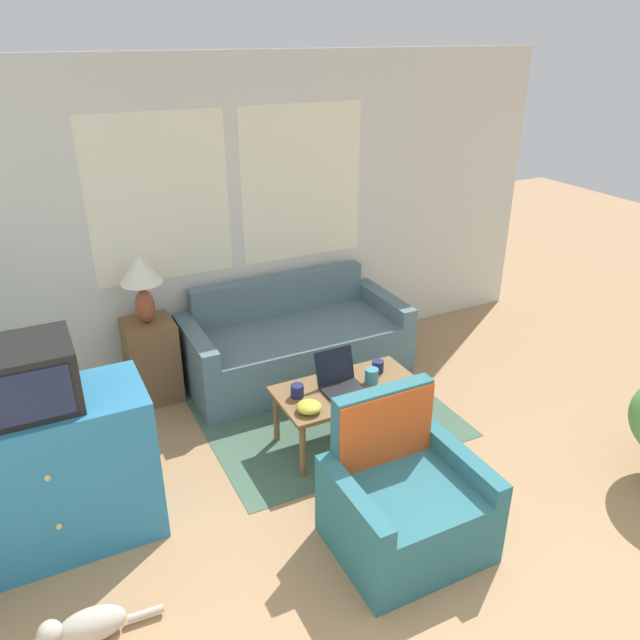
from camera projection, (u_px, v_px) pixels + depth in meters
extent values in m
cube|color=silver|center=(243.00, 219.00, 5.19)|extent=(5.86, 0.05, 2.60)
cube|color=white|center=(159.00, 199.00, 4.79)|extent=(1.10, 0.01, 1.30)
cube|color=white|center=(302.00, 183.00, 5.28)|extent=(1.10, 0.01, 1.30)
cube|color=#476651|center=(317.00, 405.00, 5.00)|extent=(1.85, 1.85, 0.01)
cube|color=slate|center=(297.00, 352.00, 5.34)|extent=(1.59, 0.84, 0.45)
cube|color=slate|center=(280.00, 318.00, 5.56)|extent=(1.59, 0.12, 0.80)
cube|color=slate|center=(198.00, 367.00, 4.96)|extent=(0.14, 0.84, 0.60)
cube|color=slate|center=(383.00, 325.00, 5.66)|extent=(0.14, 0.84, 0.60)
cube|color=#2D6B75|center=(407.00, 517.00, 3.56)|extent=(0.63, 0.71, 0.42)
cube|color=#2D6B75|center=(381.00, 454.00, 3.71)|extent=(0.63, 0.10, 0.90)
cube|color=#2D6B75|center=(352.00, 530.00, 3.39)|extent=(0.10, 0.71, 0.54)
cube|color=#2D6B75|center=(459.00, 490.00, 3.68)|extent=(0.10, 0.71, 0.54)
cube|color=#D1511E|center=(386.00, 444.00, 3.61)|extent=(0.62, 0.01, 0.65)
cube|color=teal|center=(49.00, 475.00, 3.50)|extent=(1.15, 0.54, 0.93)
sphere|color=tan|center=(48.00, 478.00, 3.20)|extent=(0.04, 0.04, 0.04)
sphere|color=tan|center=(59.00, 526.00, 3.33)|extent=(0.04, 0.04, 0.04)
cube|color=black|center=(26.00, 376.00, 3.23)|extent=(0.49, 0.45, 0.35)
cube|color=#192342|center=(29.00, 397.00, 3.04)|extent=(0.40, 0.01, 0.28)
cube|color=brown|center=(152.00, 360.00, 4.98)|extent=(0.38, 0.38, 0.67)
ellipsoid|color=brown|center=(145.00, 306.00, 4.78)|extent=(0.15, 0.15, 0.27)
cylinder|color=tan|center=(142.00, 286.00, 4.71)|extent=(0.02, 0.02, 0.06)
cone|color=white|center=(140.00, 269.00, 4.65)|extent=(0.32, 0.32, 0.22)
cube|color=brown|center=(348.00, 390.00, 4.41)|extent=(1.03, 0.55, 0.03)
cylinder|color=brown|center=(303.00, 450.00, 4.13)|extent=(0.04, 0.04, 0.41)
cylinder|color=brown|center=(419.00, 415.00, 4.51)|extent=(0.04, 0.04, 0.41)
cylinder|color=brown|center=(276.00, 416.00, 4.49)|extent=(0.04, 0.04, 0.41)
cylinder|color=brown|center=(386.00, 386.00, 4.87)|extent=(0.04, 0.04, 0.41)
cube|color=black|center=(344.00, 391.00, 4.34)|extent=(0.29, 0.24, 0.02)
cube|color=black|center=(334.00, 365.00, 4.41)|extent=(0.29, 0.07, 0.24)
cylinder|color=#191E4C|center=(378.00, 366.00, 4.58)|extent=(0.09, 0.09, 0.09)
cylinder|color=teal|center=(372.00, 376.00, 4.45)|extent=(0.10, 0.10, 0.11)
cylinder|color=#191E4C|center=(297.00, 391.00, 4.28)|extent=(0.09, 0.09, 0.09)
ellipsoid|color=gold|center=(309.00, 407.00, 4.11)|extent=(0.17, 0.17, 0.07)
ellipsoid|color=#B7AD9E|center=(92.00, 625.00, 3.07)|extent=(0.34, 0.19, 0.17)
sphere|color=#B7AD9E|center=(50.00, 633.00, 2.98)|extent=(0.12, 0.12, 0.12)
cylinder|color=#B7AD9E|center=(146.00, 613.00, 3.17)|extent=(0.18, 0.05, 0.04)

